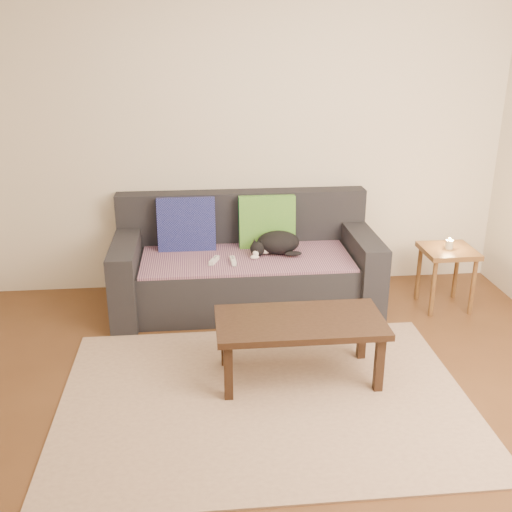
# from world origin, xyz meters

# --- Properties ---
(ground) EXTENTS (4.50, 4.50, 0.00)m
(ground) POSITION_xyz_m (0.00, 0.00, 0.00)
(ground) COLOR brown
(ground) RESTS_ON ground
(back_wall) EXTENTS (4.50, 0.04, 2.60)m
(back_wall) POSITION_xyz_m (0.00, 2.00, 1.30)
(back_wall) COLOR beige
(back_wall) RESTS_ON ground
(sofa) EXTENTS (2.10, 0.94, 0.87)m
(sofa) POSITION_xyz_m (0.00, 1.57, 0.31)
(sofa) COLOR #232328
(sofa) RESTS_ON ground
(throw_blanket) EXTENTS (1.66, 0.74, 0.02)m
(throw_blanket) POSITION_xyz_m (0.00, 1.48, 0.43)
(throw_blanket) COLOR #42274A
(throw_blanket) RESTS_ON sofa
(cushion_navy) EXTENTS (0.47, 0.19, 0.48)m
(cushion_navy) POSITION_xyz_m (-0.47, 1.74, 0.63)
(cushion_navy) COLOR #101547
(cushion_navy) RESTS_ON throw_blanket
(cushion_green) EXTENTS (0.46, 0.17, 0.47)m
(cushion_green) POSITION_xyz_m (0.19, 1.74, 0.63)
(cushion_green) COLOR #0C5031
(cushion_green) RESTS_ON throw_blanket
(cat) EXTENTS (0.45, 0.34, 0.18)m
(cat) POSITION_xyz_m (0.25, 1.54, 0.53)
(cat) COLOR black
(cat) RESTS_ON throw_blanket
(wii_remote_a) EXTENTS (0.04, 0.15, 0.03)m
(wii_remote_a) POSITION_xyz_m (-0.11, 1.36, 0.46)
(wii_remote_a) COLOR white
(wii_remote_a) RESTS_ON throw_blanket
(wii_remote_b) EXTENTS (0.09, 0.15, 0.03)m
(wii_remote_b) POSITION_xyz_m (-0.26, 1.39, 0.46)
(wii_remote_b) COLOR white
(wii_remote_b) RESTS_ON throw_blanket
(side_table) EXTENTS (0.41, 0.41, 0.51)m
(side_table) POSITION_xyz_m (1.61, 1.33, 0.42)
(side_table) COLOR brown
(side_table) RESTS_ON ground
(candle) EXTENTS (0.06, 0.06, 0.09)m
(candle) POSITION_xyz_m (1.61, 1.33, 0.54)
(candle) COLOR beige
(candle) RESTS_ON side_table
(rug) EXTENTS (2.50, 1.80, 0.01)m
(rug) POSITION_xyz_m (0.00, 0.15, 0.01)
(rug) COLOR tan
(rug) RESTS_ON ground
(coffee_table) EXTENTS (1.07, 0.53, 0.43)m
(coffee_table) POSITION_xyz_m (0.25, 0.37, 0.37)
(coffee_table) COLOR black
(coffee_table) RESTS_ON rug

